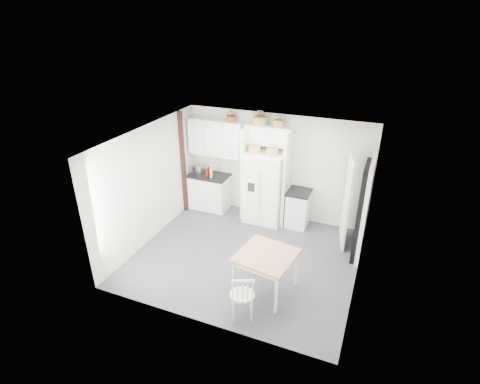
% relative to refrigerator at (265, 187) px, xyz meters
% --- Properties ---
extents(floor, '(4.50, 4.50, 0.00)m').
position_rel_refrigerator_xyz_m(floor, '(0.15, -1.64, -0.88)').
color(floor, '#26262A').
rests_on(floor, ground).
extents(ceiling, '(4.50, 4.50, 0.00)m').
position_rel_refrigerator_xyz_m(ceiling, '(0.15, -1.64, 1.72)').
color(ceiling, white).
rests_on(ceiling, wall_back).
extents(wall_back, '(4.50, 0.00, 4.50)m').
position_rel_refrigerator_xyz_m(wall_back, '(0.15, 0.36, 0.42)').
color(wall_back, beige).
rests_on(wall_back, floor).
extents(wall_left, '(0.00, 4.00, 4.00)m').
position_rel_refrigerator_xyz_m(wall_left, '(-2.10, -1.64, 0.42)').
color(wall_left, beige).
rests_on(wall_left, floor).
extents(wall_right, '(0.00, 4.00, 4.00)m').
position_rel_refrigerator_xyz_m(wall_right, '(2.40, -1.64, 0.42)').
color(wall_right, beige).
rests_on(wall_right, floor).
extents(refrigerator, '(0.91, 0.73, 1.76)m').
position_rel_refrigerator_xyz_m(refrigerator, '(0.00, 0.00, 0.00)').
color(refrigerator, white).
rests_on(refrigerator, floor).
extents(base_cab_left, '(0.97, 0.61, 0.90)m').
position_rel_refrigerator_xyz_m(base_cab_left, '(-1.52, 0.06, -0.43)').
color(base_cab_left, white).
rests_on(base_cab_left, floor).
extents(base_cab_right, '(0.49, 0.59, 0.86)m').
position_rel_refrigerator_xyz_m(base_cab_right, '(0.83, 0.06, -0.45)').
color(base_cab_right, white).
rests_on(base_cab_right, floor).
extents(dining_table, '(1.11, 1.11, 0.81)m').
position_rel_refrigerator_xyz_m(dining_table, '(0.88, -2.49, -0.48)').
color(dining_table, '#9A6340').
rests_on(dining_table, floor).
extents(windsor_chair, '(0.55, 0.53, 0.87)m').
position_rel_refrigerator_xyz_m(windsor_chair, '(0.71, -3.23, -0.44)').
color(windsor_chair, white).
rests_on(windsor_chair, floor).
extents(counter_left, '(1.01, 0.65, 0.04)m').
position_rel_refrigerator_xyz_m(counter_left, '(-1.52, 0.06, 0.04)').
color(counter_left, black).
rests_on(counter_left, base_cab_left).
extents(counter_right, '(0.53, 0.63, 0.04)m').
position_rel_refrigerator_xyz_m(counter_right, '(0.83, 0.06, 0.00)').
color(counter_right, black).
rests_on(counter_right, base_cab_right).
extents(toaster, '(0.31, 0.20, 0.21)m').
position_rel_refrigerator_xyz_m(toaster, '(-1.83, 0.02, 0.16)').
color(toaster, silver).
rests_on(toaster, counter_left).
extents(cookbook_red, '(0.04, 0.15, 0.23)m').
position_rel_refrigerator_xyz_m(cookbook_red, '(-1.50, -0.02, 0.17)').
color(cookbook_red, maroon).
rests_on(cookbook_red, counter_left).
extents(cookbook_cream, '(0.08, 0.17, 0.25)m').
position_rel_refrigerator_xyz_m(cookbook_cream, '(-1.41, -0.02, 0.19)').
color(cookbook_cream, beige).
rests_on(cookbook_cream, counter_left).
extents(basket_upper_c, '(0.23, 0.23, 0.13)m').
position_rel_refrigerator_xyz_m(basket_upper_c, '(-0.95, 0.19, 1.54)').
color(basket_upper_c, maroon).
rests_on(basket_upper_c, upper_cabinet).
extents(basket_bridge_a, '(0.33, 0.33, 0.18)m').
position_rel_refrigerator_xyz_m(basket_bridge_a, '(-0.23, 0.19, 1.56)').
color(basket_bridge_a, olive).
rests_on(basket_bridge_a, bridge_cabinet).
extents(basket_bridge_b, '(0.26, 0.26, 0.15)m').
position_rel_refrigerator_xyz_m(basket_bridge_b, '(0.21, 0.19, 1.54)').
color(basket_bridge_b, olive).
rests_on(basket_bridge_b, bridge_cabinet).
extents(basket_fridge_a, '(0.28, 0.28, 0.15)m').
position_rel_refrigerator_xyz_m(basket_fridge_a, '(-0.25, -0.10, 0.96)').
color(basket_fridge_a, olive).
rests_on(basket_fridge_a, refrigerator).
extents(basket_fridge_b, '(0.27, 0.27, 0.15)m').
position_rel_refrigerator_xyz_m(basket_fridge_b, '(0.17, -0.10, 0.95)').
color(basket_fridge_b, olive).
rests_on(basket_fridge_b, refrigerator).
extents(upper_cabinet, '(1.40, 0.34, 0.90)m').
position_rel_refrigerator_xyz_m(upper_cabinet, '(-1.35, 0.19, 1.02)').
color(upper_cabinet, white).
rests_on(upper_cabinet, wall_back).
extents(bridge_cabinet, '(1.12, 0.34, 0.45)m').
position_rel_refrigerator_xyz_m(bridge_cabinet, '(-0.00, 0.19, 1.25)').
color(bridge_cabinet, white).
rests_on(bridge_cabinet, wall_back).
extents(fridge_panel_left, '(0.08, 0.60, 2.30)m').
position_rel_refrigerator_xyz_m(fridge_panel_left, '(-0.51, 0.06, 0.27)').
color(fridge_panel_left, white).
rests_on(fridge_panel_left, floor).
extents(fridge_panel_right, '(0.08, 0.60, 2.30)m').
position_rel_refrigerator_xyz_m(fridge_panel_right, '(0.51, 0.06, 0.27)').
color(fridge_panel_right, white).
rests_on(fridge_panel_right, floor).
extents(trim_post, '(0.09, 0.09, 2.60)m').
position_rel_refrigerator_xyz_m(trim_post, '(-2.05, -0.29, 0.42)').
color(trim_post, black).
rests_on(trim_post, floor).
extents(doorway_void, '(0.18, 0.85, 2.05)m').
position_rel_refrigerator_xyz_m(doorway_void, '(2.31, -0.64, 0.15)').
color(doorway_void, black).
rests_on(doorway_void, floor).
extents(door_slab, '(0.21, 0.79, 2.05)m').
position_rel_refrigerator_xyz_m(door_slab, '(1.95, -0.31, 0.15)').
color(door_slab, white).
rests_on(door_slab, floor).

